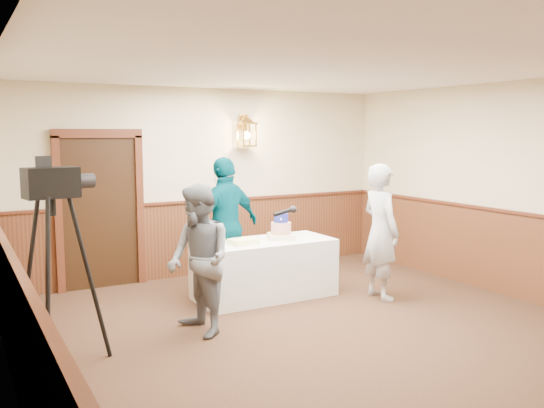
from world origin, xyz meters
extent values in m
plane|color=#321F13|center=(0.00, 0.00, 0.00)|extent=(7.00, 7.00, 0.00)
cube|color=beige|center=(0.00, 3.50, 1.40)|extent=(6.00, 0.02, 2.80)
cube|color=beige|center=(-3.00, 0.00, 1.40)|extent=(0.02, 7.00, 2.80)
cube|color=beige|center=(3.00, 0.00, 1.40)|extent=(0.02, 7.00, 2.80)
cube|color=white|center=(0.00, 0.00, 2.80)|extent=(6.00, 7.00, 0.02)
cube|color=#4E2816|center=(0.00, 3.48, 0.55)|extent=(5.98, 0.04, 1.10)
cube|color=#4E2816|center=(-2.98, 0.00, 0.55)|extent=(0.04, 6.98, 1.10)
cube|color=#4E2816|center=(2.98, 0.00, 0.55)|extent=(0.04, 6.98, 1.10)
cube|color=#4F2415|center=(0.00, 3.46, 1.12)|extent=(5.98, 0.07, 0.04)
cube|color=black|center=(-1.60, 3.45, 1.05)|extent=(1.00, 0.06, 2.10)
cube|color=silver|center=(0.14, 1.90, 0.38)|extent=(1.80, 0.80, 0.75)
cube|color=beige|center=(0.39, 1.91, 0.78)|extent=(0.42, 0.42, 0.07)
cylinder|color=red|center=(0.39, 1.91, 0.89)|extent=(0.26, 0.26, 0.15)
cylinder|color=navy|center=(0.39, 1.91, 1.03)|extent=(0.19, 0.19, 0.12)
cube|color=#FEFF98|center=(-0.21, 1.81, 0.78)|extent=(0.35, 0.28, 0.07)
cube|color=#9CDE9D|center=(-0.58, 2.04, 0.79)|extent=(0.35, 0.29, 0.08)
imported|color=slate|center=(-1.13, 1.01, 0.80)|extent=(0.68, 0.83, 1.61)
cylinder|color=black|center=(-0.13, 0.97, 1.25)|extent=(0.23, 0.07, 0.09)
sphere|color=black|center=(0.00, 0.96, 1.28)|extent=(0.08, 0.08, 0.08)
imported|color=#A8AAAF|center=(1.42, 1.13, 0.88)|extent=(0.46, 0.67, 1.75)
imported|color=#004250|center=(-0.19, 2.37, 0.91)|extent=(1.15, 0.74, 1.82)
cube|color=black|center=(-2.60, 0.76, 1.70)|extent=(0.48, 0.32, 0.27)
cylinder|color=black|center=(-2.31, 0.82, 1.70)|extent=(0.20, 0.16, 0.13)
camera|label=1|loc=(-3.35, -4.55, 2.14)|focal=38.00mm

